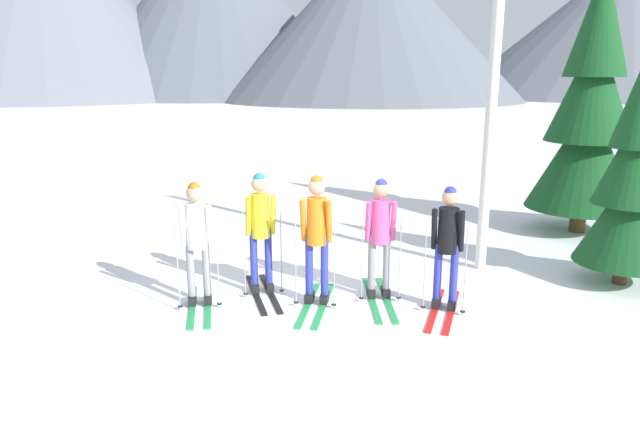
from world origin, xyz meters
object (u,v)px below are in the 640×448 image
Objects in this scene: skier_in_yellow at (261,227)px; pine_tree_near at (590,114)px; skier_in_orange at (317,231)px; birch_tree_tall at (492,96)px; skier_in_black at (448,243)px; pine_tree_mid at (634,180)px; skier_in_pink at (380,232)px; skier_in_white at (197,238)px.

pine_tree_near reaches higher than skier_in_yellow.
skier_in_orange reaches higher than skier_in_yellow.
birch_tree_tall reaches higher than pine_tree_near.
skier_in_black is 0.32× the size of birch_tree_tall.
pine_tree_mid reaches higher than skier_in_black.
skier_in_orange is at bearing 172.58° from skier_in_black.
skier_in_white is at bearing -173.48° from skier_in_pink.
birch_tree_tall is at bearing 17.29° from skier_in_yellow.
skier_in_white is 1.02× the size of skier_in_black.
skier_in_pink is at bearing -144.42° from birch_tree_tall.
skier_in_white is 1.67m from skier_in_orange.
birch_tree_tall is at bearing 159.96° from pine_tree_mid.
skier_in_white is at bearing -177.29° from skier_in_orange.
pine_tree_near reaches higher than skier_in_pink.
pine_tree_near reaches higher than skier_in_white.
skier_in_yellow is (0.84, 0.50, 0.03)m from skier_in_white.
skier_in_yellow is 0.93m from skier_in_orange.
skier_in_orange is 0.35× the size of pine_tree_near.
skier_in_yellow reaches higher than skier_in_white.
pine_tree_near is 3.26m from pine_tree_mid.
skier_in_pink is 1.02× the size of skier_in_black.
birch_tree_tall is (0.96, 1.76, 1.90)m from skier_in_black.
skier_in_black is at bearing -26.98° from skier_in_pink.
pine_tree_mid is at bearing 7.78° from skier_in_white.
pine_tree_near is at bearing 78.47° from pine_tree_mid.
pine_tree_near is at bearing 48.88° from skier_in_black.
pine_tree_near is (3.61, 4.13, 1.45)m from skier_in_black.
skier_in_pink is (2.57, 0.29, 0.02)m from skier_in_white.
pine_tree_near is at bearing 41.83° from birch_tree_tall.
skier_in_orange reaches higher than skier_in_pink.
skier_in_pink is 0.34× the size of pine_tree_near.
skier_in_orange is at bearing 2.71° from skier_in_white.
skier_in_white is 2.59m from skier_in_pink.
skier_in_white is at bearing 177.46° from skier_in_black.
skier_in_black is (2.62, -0.65, -0.05)m from skier_in_yellow.
birch_tree_tall reaches higher than skier_in_orange.
pine_tree_near reaches higher than pine_tree_mid.
skier_in_black is at bearing -131.12° from pine_tree_near.
skier_in_yellow is at bearing -162.71° from birch_tree_tall.
birch_tree_tall reaches higher than skier_in_white.
skier_in_white is 0.49× the size of pine_tree_mid.
skier_in_orange is (0.83, -0.42, 0.05)m from skier_in_yellow.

